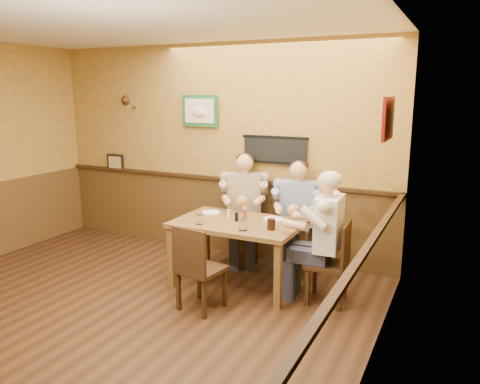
# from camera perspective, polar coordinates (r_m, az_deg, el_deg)

# --- Properties ---
(room) EXTENTS (5.02, 5.03, 2.81)m
(room) POSITION_cam_1_polar(r_m,az_deg,el_deg) (4.36, -16.56, 5.29)
(room) COLOR black
(room) RESTS_ON ground
(dining_table) EXTENTS (1.40, 0.90, 0.75)m
(dining_table) POSITION_cam_1_polar(r_m,az_deg,el_deg) (5.26, -0.25, -4.56)
(dining_table) COLOR brown
(dining_table) RESTS_ON ground
(chair_back_left) EXTENTS (0.53, 0.53, 0.89)m
(chair_back_left) POSITION_cam_1_polar(r_m,az_deg,el_deg) (6.12, 0.55, -4.26)
(chair_back_left) COLOR #392512
(chair_back_left) RESTS_ON ground
(chair_back_right) EXTENTS (0.47, 0.47, 0.86)m
(chair_back_right) POSITION_cam_1_polar(r_m,az_deg,el_deg) (5.85, 6.96, -5.28)
(chair_back_right) COLOR #392512
(chair_back_right) RESTS_ON ground
(chair_right_end) EXTENTS (0.42, 0.42, 0.88)m
(chair_right_end) POSITION_cam_1_polar(r_m,az_deg,el_deg) (4.98, 10.61, -8.42)
(chair_right_end) COLOR #392512
(chair_right_end) RESTS_ON ground
(chair_near_side) EXTENTS (0.47, 0.47, 0.89)m
(chair_near_side) POSITION_cam_1_polar(r_m,az_deg,el_deg) (4.77, -4.73, -9.10)
(chair_near_side) COLOR #392512
(chair_near_side) RESTS_ON ground
(diner_tan_shirt) EXTENTS (0.76, 0.76, 1.27)m
(diner_tan_shirt) POSITION_cam_1_polar(r_m,az_deg,el_deg) (6.07, 0.56, -2.54)
(diner_tan_shirt) COLOR tan
(diner_tan_shirt) RESTS_ON ground
(diner_blue_polo) EXTENTS (0.67, 0.67, 1.22)m
(diner_blue_polo) POSITION_cam_1_polar(r_m,az_deg,el_deg) (5.80, 7.01, -3.54)
(diner_blue_polo) COLOR #7C94BB
(diner_blue_polo) RESTS_ON ground
(diner_white_elder) EXTENTS (0.61, 0.61, 1.25)m
(diner_white_elder) POSITION_cam_1_polar(r_m,az_deg,el_deg) (4.92, 10.69, -6.37)
(diner_white_elder) COLOR white
(diner_white_elder) RESTS_ON ground
(water_glass_left) EXTENTS (0.08, 0.08, 0.11)m
(water_glass_left) POSITION_cam_1_polar(r_m,az_deg,el_deg) (5.13, -4.95, -3.35)
(water_glass_left) COLOR silver
(water_glass_left) RESTS_ON dining_table
(water_glass_mid) EXTENTS (0.10, 0.10, 0.13)m
(water_glass_mid) POSITION_cam_1_polar(r_m,az_deg,el_deg) (4.88, 0.36, -3.98)
(water_glass_mid) COLOR silver
(water_glass_mid) RESTS_ON dining_table
(cola_tumbler) EXTENTS (0.12, 0.12, 0.12)m
(cola_tumbler) POSITION_cam_1_polar(r_m,az_deg,el_deg) (4.93, 3.84, -3.94)
(cola_tumbler) COLOR black
(cola_tumbler) RESTS_ON dining_table
(hot_sauce_bottle) EXTENTS (0.04, 0.04, 0.16)m
(hot_sauce_bottle) POSITION_cam_1_polar(r_m,az_deg,el_deg) (5.22, 0.61, -2.76)
(hot_sauce_bottle) COLOR #B73013
(hot_sauce_bottle) RESTS_ON dining_table
(salt_shaker) EXTENTS (0.04, 0.04, 0.09)m
(salt_shaker) POSITION_cam_1_polar(r_m,az_deg,el_deg) (5.37, -1.41, -2.69)
(salt_shaker) COLOR white
(salt_shaker) RESTS_ON dining_table
(pepper_shaker) EXTENTS (0.05, 0.05, 0.10)m
(pepper_shaker) POSITION_cam_1_polar(r_m,az_deg,el_deg) (5.23, -0.43, -3.06)
(pepper_shaker) COLOR black
(pepper_shaker) RESTS_ON dining_table
(plate_far_left) EXTENTS (0.24, 0.24, 0.01)m
(plate_far_left) POSITION_cam_1_polar(r_m,az_deg,el_deg) (5.60, -3.58, -2.50)
(plate_far_left) COLOR white
(plate_far_left) RESTS_ON dining_table
(plate_far_right) EXTENTS (0.28, 0.28, 0.02)m
(plate_far_right) POSITION_cam_1_polar(r_m,az_deg,el_deg) (5.32, 4.13, -3.30)
(plate_far_right) COLOR white
(plate_far_right) RESTS_ON dining_table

